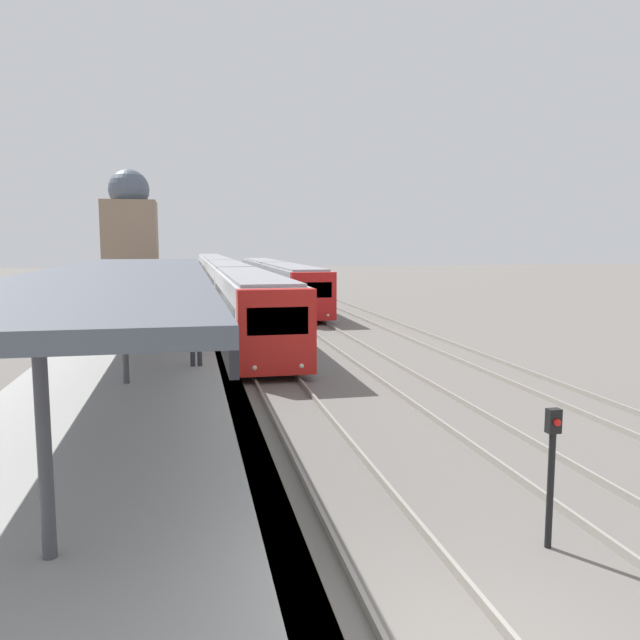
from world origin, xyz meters
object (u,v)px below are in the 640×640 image
Objects in this scene: person_on_platform at (196,333)px; train_near at (222,277)px; train_far at (275,279)px; signal_post_near at (552,464)px.

train_near is (2.60, 34.94, -0.18)m from person_on_platform.
train_far reaches higher than person_on_platform.
person_on_platform is at bearing -94.25° from train_near.
train_far reaches higher than signal_post_near.
person_on_platform is 0.02× the size of train_near.
train_near is at bearing 135.89° from train_far.
person_on_platform is 0.05× the size of train_far.
train_near is 45.32m from signal_post_near.
train_far is at bearing 77.97° from person_on_platform.
train_far is 14.84× the size of signal_post_near.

